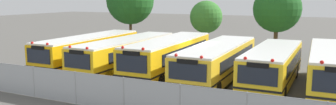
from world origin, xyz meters
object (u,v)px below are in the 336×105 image
(school_bus_2, at_px, (169,55))
(tree_1, at_px, (205,18))
(school_bus_3, at_px, (218,60))
(school_bus_4, at_px, (273,65))
(school_bus_1, at_px, (127,53))
(tree_2, at_px, (277,8))
(school_bus_0, at_px, (90,50))
(school_bus_5, at_px, (333,68))
(tree_0, at_px, (130,1))

(school_bus_2, xyz_separation_m, tree_1, (-1.64, 11.99, 1.93))
(school_bus_3, height_order, school_bus_4, school_bus_3)
(school_bus_1, height_order, school_bus_2, school_bus_2)
(tree_2, bearing_deg, school_bus_2, -116.32)
(school_bus_4, height_order, tree_2, tree_2)
(school_bus_1, bearing_deg, school_bus_0, 0.88)
(school_bus_1, distance_m, school_bus_4, 10.39)
(school_bus_3, bearing_deg, tree_2, -100.46)
(school_bus_5, bearing_deg, tree_0, -28.03)
(school_bus_0, bearing_deg, tree_1, -114.13)
(tree_0, xyz_separation_m, tree_1, (7.64, 2.06, -1.68))
(school_bus_2, distance_m, tree_2, 12.77)
(school_bus_1, relative_size, school_bus_4, 1.15)
(school_bus_3, height_order, tree_0, tree_0)
(school_bus_4, relative_size, tree_1, 1.88)
(school_bus_0, relative_size, tree_0, 1.42)
(school_bus_5, height_order, tree_0, tree_0)
(school_bus_5, xyz_separation_m, tree_2, (-4.74, 10.91, 3.07))
(school_bus_2, height_order, school_bus_4, school_bus_2)
(school_bus_1, bearing_deg, tree_2, -127.64)
(school_bus_2, bearing_deg, school_bus_4, 179.46)
(school_bus_0, height_order, tree_1, tree_1)
(school_bus_0, relative_size, school_bus_2, 1.02)
(school_bus_2, bearing_deg, school_bus_5, -179.84)
(school_bus_0, height_order, school_bus_4, school_bus_0)
(school_bus_4, xyz_separation_m, tree_2, (-1.45, 11.06, 3.14))
(school_bus_4, xyz_separation_m, tree_0, (-16.23, 9.87, 3.70))
(school_bus_4, bearing_deg, school_bus_5, -176.48)
(school_bus_1, bearing_deg, tree_1, -97.44)
(tree_1, bearing_deg, tree_2, -6.92)
(tree_1, bearing_deg, tree_0, -164.89)
(school_bus_5, bearing_deg, school_bus_2, -0.39)
(school_bus_2, bearing_deg, tree_2, -117.34)
(school_bus_5, xyz_separation_m, tree_0, (-19.52, 9.71, 3.63))
(school_bus_0, xyz_separation_m, school_bus_1, (3.39, -0.01, -0.02))
(school_bus_0, height_order, school_bus_3, school_bus_0)
(school_bus_5, bearing_deg, school_bus_0, -0.83)
(school_bus_0, xyz_separation_m, school_bus_5, (17.08, 0.22, 0.04))
(school_bus_4, bearing_deg, tree_2, -81.67)
(school_bus_0, xyz_separation_m, school_bus_2, (6.83, 0.01, 0.06))
(school_bus_1, height_order, tree_0, tree_0)
(school_bus_0, relative_size, school_bus_5, 1.04)
(school_bus_3, xyz_separation_m, school_bus_4, (3.48, -0.00, -0.01))
(school_bus_1, relative_size, tree_2, 1.68)
(school_bus_0, xyz_separation_m, tree_2, (12.33, 11.13, 3.10))
(tree_0, bearing_deg, school_bus_2, -46.95)
(school_bus_0, xyz_separation_m, tree_0, (-2.44, 9.93, 3.67))
(school_bus_5, xyz_separation_m, tree_1, (-11.88, 11.78, 1.95))
(school_bus_1, height_order, school_bus_3, school_bus_1)
(tree_0, bearing_deg, tree_1, 15.11)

